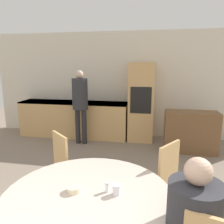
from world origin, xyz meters
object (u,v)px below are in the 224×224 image
chair_far_right (161,179)px  cup (116,190)px  chair_far_left (55,170)px  dining_table (89,213)px  person_standing (80,99)px  oven_unit (141,102)px  bowl_near (74,189)px  sideboard (191,132)px

chair_far_right → cup: 0.86m
chair_far_left → dining_table: bearing=-5.8°
dining_table → person_standing: bearing=109.4°
person_standing → cup: (1.31, -3.03, -0.25)m
oven_unit → cup: 3.56m
oven_unit → dining_table: bearing=-94.2°
dining_table → person_standing: 3.29m
chair_far_right → bowl_near: 1.09m
cup → chair_far_left: bearing=141.5°
dining_table → sideboard: bearing=66.2°
bowl_near → chair_far_right: bearing=43.9°
sideboard → dining_table: 3.29m
oven_unit → bowl_near: 3.60m
dining_table → cup: 0.33m
bowl_near → sideboard: bearing=64.1°
sideboard → bowl_near: 3.35m
cup → bowl_near: bearing=-176.1°
chair_far_left → chair_far_right: bearing=43.4°
sideboard → chair_far_left: 3.02m
chair_far_left → bowl_near: 0.92m
chair_far_right → cup: bearing=5.1°
oven_unit → bowl_near: oven_unit is taller
dining_table → bowl_near: size_ratio=11.73×
sideboard → cup: 3.19m
oven_unit → sideboard: size_ratio=1.74×
dining_table → chair_far_left: bearing=131.4°
chair_far_right → cup: size_ratio=11.13×
chair_far_left → person_standing: person_standing is taller
oven_unit → dining_table: 3.62m
chair_far_right → sideboard: bearing=-162.5°
sideboard → person_standing: (-2.41, 0.06, 0.61)m
cup → dining_table: bearing=-171.2°
dining_table → bowl_near: (-0.13, 0.01, 0.21)m
sideboard → cup: size_ratio=12.09×
dining_table → bowl_near: bearing=175.0°
chair_far_right → bowl_near: (-0.77, -0.74, 0.23)m
cup → bowl_near: 0.37m
sideboard → bowl_near: bearing=-115.9°
chair_far_left → person_standing: (-0.43, 2.33, 0.51)m
oven_unit → bowl_near: bearing=-96.3°
oven_unit → chair_far_left: (-0.91, -2.85, -0.39)m
dining_table → chair_far_left: chair_far_left is taller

